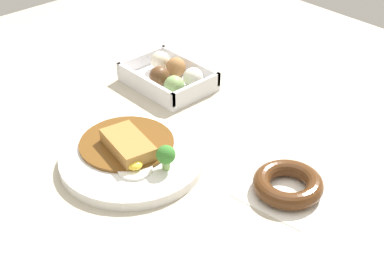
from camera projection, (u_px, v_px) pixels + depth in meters
ground_plane at (161, 155)px, 1.04m from camera, size 1.60×1.60×0.00m
curry_plate at (132, 156)px, 1.02m from camera, size 0.26×0.26×0.06m
donut_box at (170, 77)px, 1.25m from camera, size 0.19×0.14×0.06m
chocolate_ring_donut at (288, 185)px, 0.95m from camera, size 0.15×0.15×0.03m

